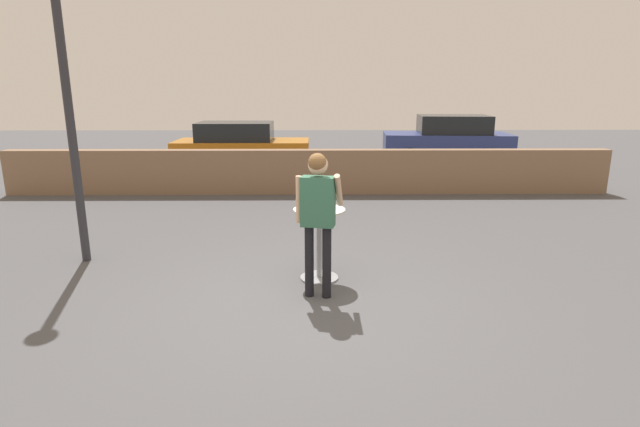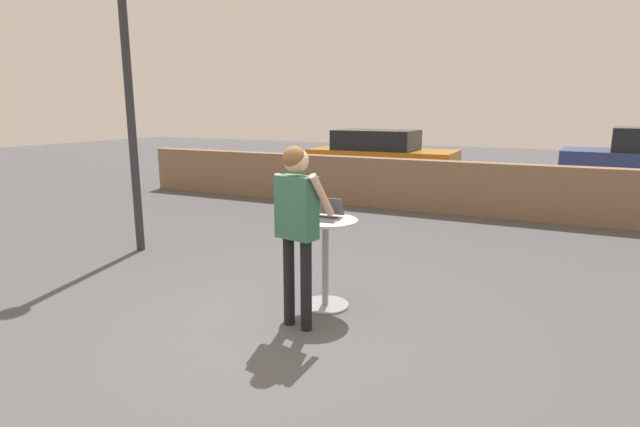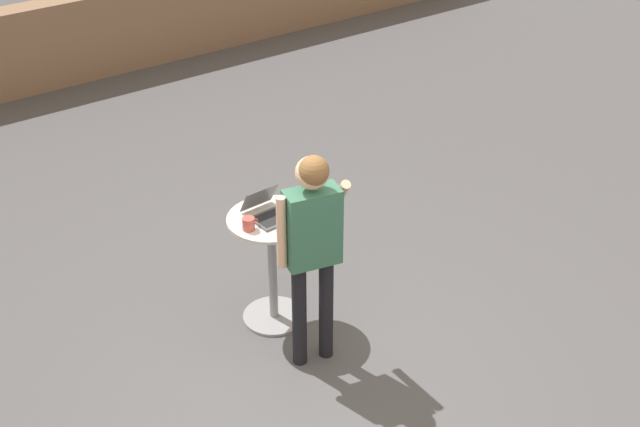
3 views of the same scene
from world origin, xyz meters
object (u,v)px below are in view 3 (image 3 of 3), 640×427
Objects in this scene: laptop at (268,211)px; standing_person at (312,234)px; cafe_table at (272,258)px; coffee_mug at (249,224)px.

laptop is 0.64m from standing_person.
laptop is at bearing 98.06° from cafe_table.
standing_person is at bearing -91.70° from laptop.
coffee_mug is at bearing -168.59° from cafe_table.
laptop is 2.81× the size of coffee_mug.
standing_person is at bearing -92.21° from cafe_table.
laptop reaches higher than coffee_mug.
cafe_table is at bearing 11.41° from coffee_mug.
laptop is at bearing 19.01° from coffee_mug.
standing_person reaches higher than cafe_table.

